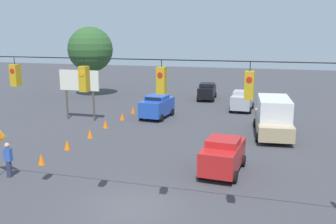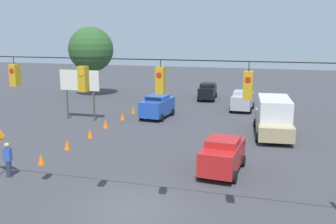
# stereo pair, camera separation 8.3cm
# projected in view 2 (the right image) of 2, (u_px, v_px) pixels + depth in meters

# --- Properties ---
(ground_plane) EXTENTS (140.00, 140.00, 0.00)m
(ground_plane) POSITION_uv_depth(u_px,v_px,m) (130.00, 208.00, 16.11)
(ground_plane) COLOR #3D3D42
(overhead_signal_span) EXTENTS (19.09, 0.38, 7.31)m
(overhead_signal_span) POSITION_uv_depth(u_px,v_px,m) (122.00, 107.00, 14.52)
(overhead_signal_span) COLOR #4C473D
(overhead_signal_span) RESTS_ON ground_plane
(box_truck_tan_oncoming_far) EXTENTS (3.05, 7.16, 2.83)m
(box_truck_tan_oncoming_far) POSITION_uv_depth(u_px,v_px,m) (273.00, 117.00, 27.54)
(box_truck_tan_oncoming_far) COLOR tan
(box_truck_tan_oncoming_far) RESTS_ON ground_plane
(sedan_silver_oncoming_deep) EXTENTS (2.12, 3.97, 1.94)m
(sedan_silver_oncoming_deep) POSITION_uv_depth(u_px,v_px,m) (243.00, 100.00, 36.56)
(sedan_silver_oncoming_deep) COLOR #A8AAB2
(sedan_silver_oncoming_deep) RESTS_ON ground_plane
(sedan_black_withflow_deep) EXTENTS (2.22, 4.63, 1.87)m
(sedan_black_withflow_deep) POSITION_uv_depth(u_px,v_px,m) (208.00, 91.00, 42.82)
(sedan_black_withflow_deep) COLOR black
(sedan_black_withflow_deep) RESTS_ON ground_plane
(sedan_blue_withflow_far) EXTENTS (2.35, 4.19, 2.03)m
(sedan_blue_withflow_far) POSITION_uv_depth(u_px,v_px,m) (157.00, 106.00, 33.36)
(sedan_blue_withflow_far) COLOR #234CB2
(sedan_blue_withflow_far) RESTS_ON ground_plane
(sedan_red_crossing_near) EXTENTS (2.23, 4.12, 1.90)m
(sedan_red_crossing_near) POSITION_uv_depth(u_px,v_px,m) (223.00, 155.00, 20.14)
(sedan_red_crossing_near) COLOR red
(sedan_red_crossing_near) RESTS_ON ground_plane
(traffic_cone_nearest) EXTENTS (0.41, 0.41, 0.66)m
(traffic_cone_nearest) POSITION_uv_depth(u_px,v_px,m) (41.00, 159.00, 21.49)
(traffic_cone_nearest) COLOR orange
(traffic_cone_nearest) RESTS_ON ground_plane
(traffic_cone_second) EXTENTS (0.41, 0.41, 0.66)m
(traffic_cone_second) POSITION_uv_depth(u_px,v_px,m) (67.00, 145.00, 24.27)
(traffic_cone_second) COLOR orange
(traffic_cone_second) RESTS_ON ground_plane
(traffic_cone_third) EXTENTS (0.41, 0.41, 0.66)m
(traffic_cone_third) POSITION_uv_depth(u_px,v_px,m) (90.00, 133.00, 27.02)
(traffic_cone_third) COLOR orange
(traffic_cone_third) RESTS_ON ground_plane
(traffic_cone_fourth) EXTENTS (0.41, 0.41, 0.66)m
(traffic_cone_fourth) POSITION_uv_depth(u_px,v_px,m) (106.00, 124.00, 29.88)
(traffic_cone_fourth) COLOR orange
(traffic_cone_fourth) RESTS_ON ground_plane
(traffic_cone_fifth) EXTENTS (0.41, 0.41, 0.66)m
(traffic_cone_fifth) POSITION_uv_depth(u_px,v_px,m) (123.00, 116.00, 32.64)
(traffic_cone_fifth) COLOR orange
(traffic_cone_fifth) RESTS_ON ground_plane
(traffic_cone_farthest) EXTENTS (0.41, 0.41, 0.66)m
(traffic_cone_farthest) POSITION_uv_depth(u_px,v_px,m) (133.00, 110.00, 35.40)
(traffic_cone_farthest) COLOR orange
(traffic_cone_farthest) RESTS_ON ground_plane
(roadside_billboard) EXTENTS (3.71, 0.16, 4.34)m
(roadside_billboard) POSITION_uv_depth(u_px,v_px,m) (80.00, 84.00, 32.22)
(roadside_billboard) COLOR #4C473D
(roadside_billboard) RESTS_ON ground_plane
(pedestrian) EXTENTS (0.40, 0.28, 1.86)m
(pedestrian) POSITION_uv_depth(u_px,v_px,m) (8.00, 159.00, 19.51)
(pedestrian) COLOR #2D334C
(pedestrian) RESTS_ON ground_plane
(tree_horizon_left) EXTENTS (5.35, 5.35, 8.24)m
(tree_horizon_left) POSITION_uv_depth(u_px,v_px,m) (91.00, 50.00, 44.71)
(tree_horizon_left) COLOR brown
(tree_horizon_left) RESTS_ON ground_plane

